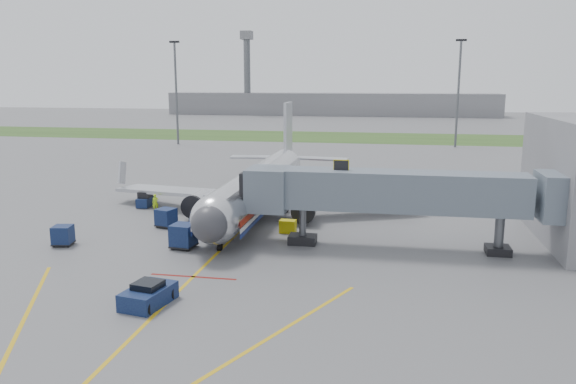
% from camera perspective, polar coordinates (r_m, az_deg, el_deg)
% --- Properties ---
extents(ground, '(400.00, 400.00, 0.00)m').
position_cam_1_polar(ground, '(42.14, -7.74, -6.70)').
color(ground, '#565659').
rests_on(ground, ground).
extents(grass_strip, '(300.00, 25.00, 0.01)m').
position_cam_1_polar(grass_strip, '(129.28, 4.79, 5.59)').
color(grass_strip, '#2D4C1E').
rests_on(grass_strip, ground).
extents(apron_markings, '(21.52, 50.00, 0.01)m').
position_cam_1_polar(apron_markings, '(35.61, -11.50, -10.28)').
color(apron_markings, gold).
rests_on(apron_markings, ground).
extents(airliner, '(32.10, 35.67, 10.25)m').
position_cam_1_polar(airliner, '(55.72, -2.94, 0.66)').
color(airliner, silver).
rests_on(airliner, ground).
extents(jet_bridge, '(25.30, 4.00, 6.90)m').
position_cam_1_polar(jet_bridge, '(43.83, 10.41, -0.03)').
color(jet_bridge, slate).
rests_on(jet_bridge, ground).
extents(light_mast_left, '(2.00, 0.44, 20.40)m').
position_cam_1_polar(light_mast_left, '(116.17, -11.29, 10.09)').
color(light_mast_left, '#595B60').
rests_on(light_mast_left, ground).
extents(light_mast_right, '(2.00, 0.44, 20.40)m').
position_cam_1_polar(light_mast_right, '(113.67, 16.92, 9.79)').
color(light_mast_right, '#595B60').
rests_on(light_mast_right, ground).
extents(distant_terminal, '(120.00, 14.00, 8.00)m').
position_cam_1_polar(distant_terminal, '(209.42, 4.29, 8.91)').
color(distant_terminal, slate).
rests_on(distant_terminal, ground).
extents(control_tower, '(4.00, 4.00, 30.00)m').
position_cam_1_polar(control_tower, '(209.78, -4.18, 12.55)').
color(control_tower, '#595B60').
rests_on(control_tower, ground).
extents(pushback_tug, '(2.63, 3.68, 1.40)m').
position_cam_1_polar(pushback_tug, '(34.45, -14.00, -10.11)').
color(pushback_tug, '#0D133C').
rests_on(pushback_tug, ground).
extents(baggage_tug, '(1.33, 2.37, 1.62)m').
position_cam_1_polar(baggage_tug, '(60.09, -14.30, -0.77)').
color(baggage_tug, '#0D133C').
rests_on(baggage_tug, ground).
extents(baggage_cart_a, '(1.96, 1.96, 1.91)m').
position_cam_1_polar(baggage_cart_a, '(44.76, -10.59, -4.41)').
color(baggage_cart_a, '#0D133C').
rests_on(baggage_cart_a, ground).
extents(baggage_cart_b, '(1.72, 1.72, 1.59)m').
position_cam_1_polar(baggage_cart_b, '(48.19, -21.90, -4.12)').
color(baggage_cart_b, '#0D133C').
rests_on(baggage_cart_b, ground).
extents(baggage_cart_c, '(1.92, 1.92, 1.66)m').
position_cam_1_polar(baggage_cart_c, '(51.41, -12.29, -2.56)').
color(baggage_cart_c, '#0D133C').
rests_on(baggage_cart_c, ground).
extents(belt_loader, '(3.21, 4.97, 2.38)m').
position_cam_1_polar(belt_loader, '(50.94, -7.75, -2.82)').
color(belt_loader, '#0D133C').
rests_on(belt_loader, ground).
extents(ground_power_cart, '(1.43, 0.98, 1.11)m').
position_cam_1_polar(ground_power_cart, '(48.41, -0.02, -3.53)').
color(ground_power_cart, '#CDBD0C').
rests_on(ground_power_cart, ground).
extents(ramp_worker, '(0.74, 0.63, 1.71)m').
position_cam_1_polar(ramp_worker, '(57.84, -13.31, -1.05)').
color(ramp_worker, '#AEE01A').
rests_on(ramp_worker, ground).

